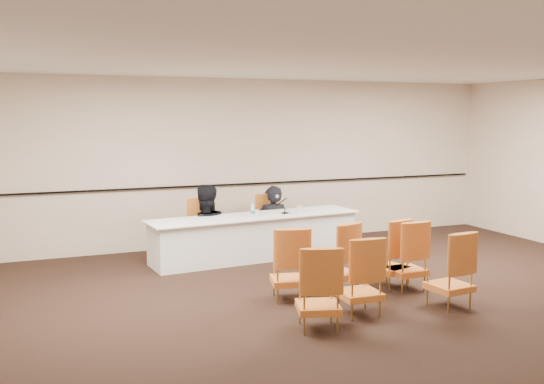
{
  "coord_description": "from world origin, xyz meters",
  "views": [
    {
      "loc": [
        -3.81,
        -6.4,
        2.34
      ],
      "look_at": [
        -0.12,
        2.6,
        1.11
      ],
      "focal_mm": 40.0,
      "sensor_mm": 36.0,
      "label": 1
    }
  ],
  "objects_px": {
    "aud_chair_back_mid": "(359,275)",
    "drinking_glass": "(257,213)",
    "microphone": "(285,204)",
    "aud_chair_front_left": "(290,263)",
    "panelist_second_chair": "(205,228)",
    "aud_chair_back_right": "(450,269)",
    "aud_chair_front_right": "(389,252)",
    "panelist_main": "(272,231)",
    "aud_chair_front_mid": "(338,257)",
    "panel_table": "(256,237)",
    "aud_chair_back_left": "(318,287)",
    "panelist_main_chair": "(272,222)",
    "water_bottle": "(253,209)",
    "panelist_second": "(205,237)",
    "aud_chair_extra": "(406,255)",
    "coffee_cup": "(299,210)"
  },
  "relations": [
    {
      "from": "panel_table",
      "to": "aud_chair_front_left",
      "type": "distance_m",
      "value": 2.31
    },
    {
      "from": "panel_table",
      "to": "aud_chair_extra",
      "type": "relative_size",
      "value": 3.76
    },
    {
      "from": "aud_chair_front_right",
      "to": "aud_chair_back_left",
      "type": "distance_m",
      "value": 2.01
    },
    {
      "from": "panel_table",
      "to": "panelist_main_chair",
      "type": "bearing_deg",
      "value": 42.15
    },
    {
      "from": "microphone",
      "to": "aud_chair_front_right",
      "type": "height_order",
      "value": "microphone"
    },
    {
      "from": "panelist_main",
      "to": "water_bottle",
      "type": "xyz_separation_m",
      "value": [
        -0.59,
        -0.59,
        0.51
      ]
    },
    {
      "from": "panel_table",
      "to": "panelist_second_chair",
      "type": "bearing_deg",
      "value": 141.61
    },
    {
      "from": "aud_chair_back_mid",
      "to": "aud_chair_back_right",
      "type": "relative_size",
      "value": 1.0
    },
    {
      "from": "drinking_glass",
      "to": "aud_chair_back_mid",
      "type": "relative_size",
      "value": 0.11
    },
    {
      "from": "aud_chair_front_left",
      "to": "aud_chair_back_left",
      "type": "xyz_separation_m",
      "value": [
        -0.15,
        -1.11,
        0.0
      ]
    },
    {
      "from": "panelist_main",
      "to": "aud_chair_front_mid",
      "type": "relative_size",
      "value": 1.71
    },
    {
      "from": "panelist_second_chair",
      "to": "aud_chair_front_mid",
      "type": "height_order",
      "value": "same"
    },
    {
      "from": "aud_chair_extra",
      "to": "aud_chair_front_right",
      "type": "bearing_deg",
      "value": 125.44
    },
    {
      "from": "aud_chair_front_right",
      "to": "panelist_second_chair",
      "type": "bearing_deg",
      "value": 108.6
    },
    {
      "from": "panelist_main",
      "to": "drinking_glass",
      "type": "relative_size",
      "value": 16.21
    },
    {
      "from": "panel_table",
      "to": "water_bottle",
      "type": "xyz_separation_m",
      "value": [
        -0.05,
        -0.0,
        0.46
      ]
    },
    {
      "from": "panelist_second",
      "to": "aud_chair_back_right",
      "type": "bearing_deg",
      "value": 120.89
    },
    {
      "from": "aud_chair_front_mid",
      "to": "water_bottle",
      "type": "bearing_deg",
      "value": 81.0
    },
    {
      "from": "panelist_second_chair",
      "to": "panelist_main",
      "type": "bearing_deg",
      "value": 0.0
    },
    {
      "from": "microphone",
      "to": "aud_chair_front_left",
      "type": "height_order",
      "value": "microphone"
    },
    {
      "from": "panelist_second_chair",
      "to": "aud_chair_back_right",
      "type": "xyz_separation_m",
      "value": [
        2.03,
        -3.76,
        0.0
      ]
    },
    {
      "from": "drinking_glass",
      "to": "aud_chair_back_mid",
      "type": "distance_m",
      "value": 3.12
    },
    {
      "from": "drinking_glass",
      "to": "panelist_main_chair",
      "type": "bearing_deg",
      "value": 49.69
    },
    {
      "from": "panelist_main",
      "to": "water_bottle",
      "type": "bearing_deg",
      "value": 51.93
    },
    {
      "from": "panelist_second_chair",
      "to": "microphone",
      "type": "relative_size",
      "value": 3.05
    },
    {
      "from": "panelist_second_chair",
      "to": "aud_chair_extra",
      "type": "relative_size",
      "value": 1.0
    },
    {
      "from": "aud_chair_back_mid",
      "to": "drinking_glass",
      "type": "bearing_deg",
      "value": 95.23
    },
    {
      "from": "water_bottle",
      "to": "panelist_second",
      "type": "bearing_deg",
      "value": 144.91
    },
    {
      "from": "panelist_main",
      "to": "coffee_cup",
      "type": "distance_m",
      "value": 0.85
    },
    {
      "from": "panelist_second",
      "to": "aud_chair_back_left",
      "type": "bearing_deg",
      "value": 95.18
    },
    {
      "from": "aud_chair_front_mid",
      "to": "panelist_second",
      "type": "bearing_deg",
      "value": 92.75
    },
    {
      "from": "microphone",
      "to": "coffee_cup",
      "type": "distance_m",
      "value": 0.26
    },
    {
      "from": "panelist_main",
      "to": "aud_chair_front_mid",
      "type": "distance_m",
      "value": 2.83
    },
    {
      "from": "aud_chair_front_left",
      "to": "aud_chair_front_mid",
      "type": "relative_size",
      "value": 1.0
    },
    {
      "from": "panelist_second_chair",
      "to": "aud_chair_back_right",
      "type": "height_order",
      "value": "same"
    },
    {
      "from": "coffee_cup",
      "to": "aud_chair_front_right",
      "type": "xyz_separation_m",
      "value": [
        0.35,
        -2.16,
        -0.3
      ]
    },
    {
      "from": "panelist_main_chair",
      "to": "aud_chair_back_mid",
      "type": "bearing_deg",
      "value": -101.73
    },
    {
      "from": "panelist_second_chair",
      "to": "aud_chair_front_right",
      "type": "bearing_deg",
      "value": -61.19
    },
    {
      "from": "panel_table",
      "to": "aud_chair_extra",
      "type": "distance_m",
      "value": 2.75
    },
    {
      "from": "coffee_cup",
      "to": "aud_chair_back_left",
      "type": "height_order",
      "value": "aud_chair_back_left"
    },
    {
      "from": "aud_chair_front_left",
      "to": "aud_chair_back_right",
      "type": "bearing_deg",
      "value": -16.06
    },
    {
      "from": "coffee_cup",
      "to": "aud_chair_front_left",
      "type": "relative_size",
      "value": 0.14
    },
    {
      "from": "water_bottle",
      "to": "aud_chair_back_mid",
      "type": "bearing_deg",
      "value": -86.91
    },
    {
      "from": "coffee_cup",
      "to": "panelist_second_chair",
      "type": "bearing_deg",
      "value": 159.47
    },
    {
      "from": "panelist_main",
      "to": "aud_chair_back_left",
      "type": "bearing_deg",
      "value": 81.66
    },
    {
      "from": "panel_table",
      "to": "panelist_main",
      "type": "xyz_separation_m",
      "value": [
        0.54,
        0.59,
        -0.05
      ]
    },
    {
      "from": "panel_table",
      "to": "coffee_cup",
      "type": "distance_m",
      "value": 0.87
    },
    {
      "from": "panelist_second_chair",
      "to": "aud_chair_back_mid",
      "type": "relative_size",
      "value": 1.0
    },
    {
      "from": "water_bottle",
      "to": "aud_chair_back_mid",
      "type": "distance_m",
      "value": 3.16
    },
    {
      "from": "drinking_glass",
      "to": "panel_table",
      "type": "bearing_deg",
      "value": 116.55
    }
  ]
}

